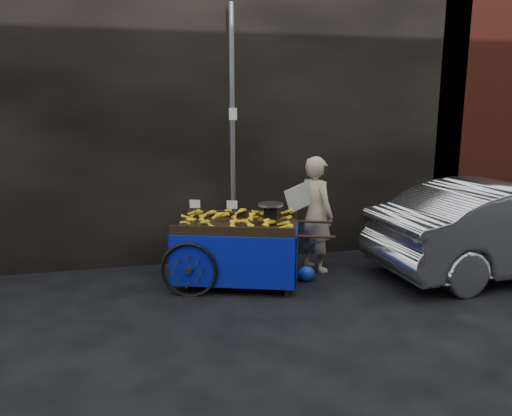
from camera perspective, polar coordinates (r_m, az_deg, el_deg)
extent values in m
plane|color=black|center=(6.86, -3.00, -10.03)|extent=(80.00, 80.00, 0.00)
cube|color=black|center=(8.87, -12.77, 11.23)|extent=(11.00, 2.00, 5.00)
cube|color=#591E14|center=(11.06, 23.89, 10.60)|extent=(3.00, 2.00, 5.00)
cylinder|color=slate|center=(7.72, -2.70, 7.72)|extent=(0.08, 0.08, 4.00)
cube|color=white|center=(7.65, -2.65, 10.69)|extent=(0.12, 0.02, 0.18)
cube|color=black|center=(7.09, -2.18, -2.18)|extent=(1.93, 1.54, 0.06)
cube|color=black|center=(7.54, -1.67, -0.73)|extent=(1.60, 0.59, 0.10)
cube|color=black|center=(6.60, -2.77, -2.60)|extent=(1.60, 0.59, 0.10)
cube|color=black|center=(6.74, 3.58, -6.65)|extent=(0.07, 0.07, 0.84)
cube|color=black|center=(7.54, 3.84, -4.63)|extent=(0.07, 0.07, 0.84)
cylinder|color=black|center=(6.62, 6.81, -3.28)|extent=(0.51, 0.21, 0.04)
cylinder|color=black|center=(7.43, 6.71, -1.59)|extent=(0.51, 0.21, 0.04)
torus|color=black|center=(6.79, -7.67, -7.06)|extent=(0.76, 0.31, 0.79)
torus|color=black|center=(7.84, -5.76, -4.40)|extent=(0.76, 0.31, 0.79)
cylinder|color=black|center=(7.32, -6.64, -5.64)|extent=(0.43, 1.13, 0.05)
cube|color=navy|center=(6.68, -2.79, -6.26)|extent=(1.63, 0.58, 0.71)
cube|color=navy|center=(7.69, -1.61, -3.79)|extent=(1.63, 0.58, 0.71)
cube|color=navy|center=(7.34, -8.75, -4.69)|extent=(0.38, 1.04, 0.71)
cube|color=navy|center=(7.12, 4.65, -5.12)|extent=(0.38, 1.04, 0.71)
cube|color=black|center=(7.05, 1.67, -0.77)|extent=(0.23, 0.20, 0.17)
cylinder|color=silver|center=(7.02, 1.68, 0.40)|extent=(0.45, 0.45, 0.03)
cube|color=white|center=(7.00, -7.00, 0.47)|extent=(0.14, 0.06, 0.12)
cube|color=white|center=(6.91, -2.76, 0.38)|extent=(0.14, 0.06, 0.12)
imported|color=tan|center=(7.70, 6.84, -0.70)|extent=(0.67, 0.77, 1.78)
cube|color=silver|center=(7.48, 5.16, 1.36)|extent=(0.57, 0.16, 0.50)
ellipsoid|color=#1639AC|center=(7.40, 5.78, -7.48)|extent=(0.25, 0.20, 0.22)
imported|color=#A7A9AE|center=(8.50, 26.93, -2.03)|extent=(4.39, 1.83, 1.41)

